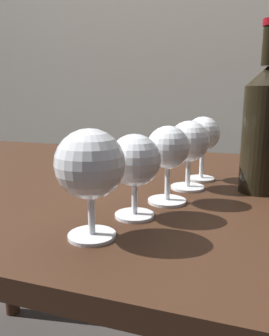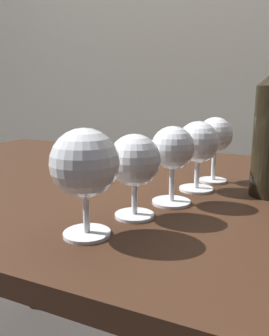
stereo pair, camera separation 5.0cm
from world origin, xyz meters
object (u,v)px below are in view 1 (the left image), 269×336
Objects in this scene: wine_glass_port at (135,163)px; wine_glass_rose at (168,151)px; wine_glass_amber at (90,165)px; wine_glass_chardonnay at (189,143)px; wine_glass_empty at (203,136)px; wine_bottle at (263,128)px.

wine_glass_port is 0.09m from wine_glass_rose.
wine_glass_chardonnay is (0.08, 0.27, -0.01)m from wine_glass_amber.
wine_glass_chardonnay is (0.05, 0.18, 0.01)m from wine_glass_port.
wine_glass_empty is at bearing 76.22° from wine_glass_port.
wine_glass_chardonnay is 0.43× the size of wine_bottle.
wine_glass_amber reaches higher than wine_glass_rose.
wine_glass_amber is 0.09m from wine_glass_port.
wine_bottle is at bearing 49.15° from wine_glass_port.
wine_bottle is at bearing 11.38° from wine_glass_chardonnay.
wine_glass_chardonnay is at bearing 74.21° from wine_glass_amber.
wine_glass_chardonnay is at bearing -101.14° from wine_glass_empty.
wine_bottle is (0.21, 0.30, 0.03)m from wine_glass_amber.
wine_glass_empty reaches higher than wine_glass_chardonnay.
wine_glass_empty is at bearing 78.86° from wine_glass_chardonnay.
wine_glass_chardonnay is at bearing 79.53° from wine_glass_rose.
wine_glass_port is (0.03, 0.09, -0.01)m from wine_glass_amber.
wine_glass_rose reaches higher than wine_glass_port.
wine_glass_rose is at bearing 71.33° from wine_glass_amber.
wine_glass_port is 0.28m from wine_bottle.
wine_glass_amber reaches higher than wine_glass_empty.
wine_glass_port is at bearing -109.79° from wine_glass_rose.
wine_glass_chardonnay is 0.98× the size of wine_glass_empty.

